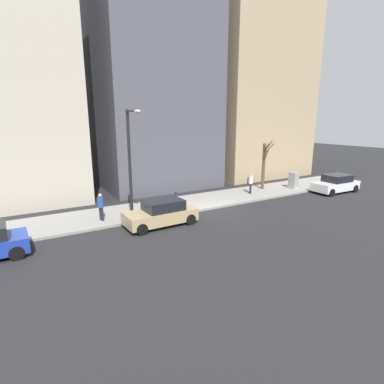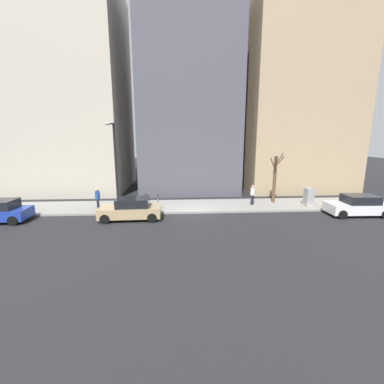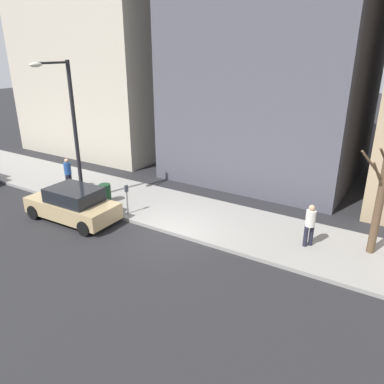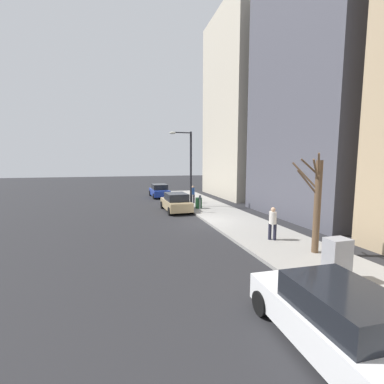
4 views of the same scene
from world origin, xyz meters
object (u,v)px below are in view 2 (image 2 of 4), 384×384
object	(u,v)px
office_block_center	(188,100)
parking_meter	(158,200)
utility_box	(309,197)
trash_bin	(135,204)
office_tower_right	(72,92)
streetlamp	(115,160)
pedestrian_near_meter	(253,194)
parked_car_white	(358,206)
office_tower_left	(293,79)
parked_car_tan	(131,209)
bare_tree	(275,178)
pedestrian_midblock	(98,197)

from	to	relation	value
office_block_center	parking_meter	bearing A→B (deg)	164.60
parking_meter	utility_box	size ratio (longest dim) A/B	0.94
utility_box	trash_bin	bearing A→B (deg)	91.63
office_tower_right	streetlamp	bearing A→B (deg)	-148.54
parking_meter	pedestrian_near_meter	xyz separation A→B (m)	(1.39, -7.70, 0.11)
streetlamp	utility_box	bearing A→B (deg)	-86.18
parking_meter	utility_box	world-z (taller)	utility_box
parking_meter	streetlamp	world-z (taller)	streetlamp
parked_car_white	parking_meter	distance (m)	14.75
office_tower_left	office_block_center	distance (m)	12.01
trash_bin	office_tower_left	world-z (taller)	office_tower_left
pedestrian_near_meter	office_block_center	world-z (taller)	office_block_center
utility_box	office_block_center	bearing A→B (deg)	45.76
parked_car_white	office_block_center	size ratio (longest dim) A/B	0.22
utility_box	parked_car_tan	bearing A→B (deg)	99.61
parking_meter	office_tower_right	distance (m)	17.01
streetlamp	office_block_center	xyz separation A→B (m)	(10.22, -5.77, 5.60)
utility_box	bare_tree	xyz separation A→B (m)	(1.26, 2.44, 1.45)
parked_car_tan	streetlamp	world-z (taller)	streetlamp
office_block_center	trash_bin	bearing A→B (deg)	154.54
office_tower_right	trash_bin	bearing A→B (deg)	-142.41
utility_box	office_tower_left	distance (m)	15.03
parked_car_white	parking_meter	bearing A→B (deg)	85.73
utility_box	office_tower_right	world-z (taller)	office_tower_right
parked_car_tan	office_tower_left	xyz separation A→B (m)	(12.13, -16.30, 11.32)
utility_box	pedestrian_near_meter	xyz separation A→B (m)	(0.54, 4.52, 0.24)
streetlamp	trash_bin	distance (m)	3.67
parking_meter	office_tower_left	distance (m)	21.11
parked_car_tan	bare_tree	xyz separation A→B (m)	(3.63, -11.56, 1.57)
utility_box	pedestrian_near_meter	world-z (taller)	pedestrian_near_meter
utility_box	bare_tree	size ratio (longest dim) A/B	0.33
bare_tree	office_tower_left	bearing A→B (deg)	-29.16
parked_car_white	pedestrian_midblock	world-z (taller)	pedestrian_midblock
trash_bin	office_block_center	size ratio (longest dim) A/B	0.05
bare_tree	pedestrian_midblock	size ratio (longest dim) A/B	2.58
parked_car_tan	office_block_center	bearing A→B (deg)	-23.03
office_tower_right	pedestrian_near_meter	bearing A→B (deg)	-117.80
streetlamp	office_block_center	bearing A→B (deg)	-29.47
bare_tree	trash_bin	distance (m)	11.82
office_block_center	streetlamp	bearing A→B (deg)	150.53
parked_car_tan	streetlamp	xyz separation A→B (m)	(1.35, 1.22, 3.28)
parked_car_tan	office_block_center	world-z (taller)	office_block_center
parking_meter	parked_car_tan	bearing A→B (deg)	130.36
parked_car_white	trash_bin	world-z (taller)	parked_car_white
office_tower_right	office_tower_left	bearing A→B (deg)	-89.66
parking_meter	bare_tree	size ratio (longest dim) A/B	0.32
streetlamp	office_tower_right	bearing A→B (deg)	31.46
bare_tree	office_block_center	distance (m)	12.87
parked_car_white	parking_meter	world-z (taller)	parked_car_white
parked_car_tan	parking_meter	xyz separation A→B (m)	(1.52, -1.79, 0.24)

